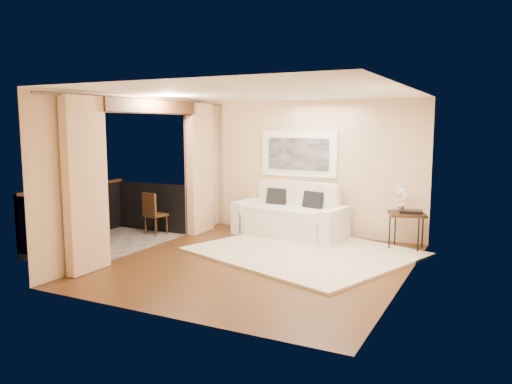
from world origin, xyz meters
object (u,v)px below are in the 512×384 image
Objects in this scene: balcony_chair_far at (152,211)px; ice_bucket at (70,198)px; side_table at (407,216)px; orchid at (401,198)px; sofa at (292,217)px; bistro_table at (69,210)px; balcony_chair_near at (82,218)px.

balcony_chair_far is 1.60m from ice_bucket.
orchid reaches higher than side_table.
balcony_chair_far is at bearing -165.44° from orchid.
ice_bucket is (-5.52, -2.49, -0.05)m from orchid.
sofa reaches higher than bistro_table.
sofa is 4.81× the size of orchid.
orchid is at bearing 6.72° from balcony_chair_near.
bistro_table is 3.78× the size of ice_bucket.
side_table is 6.08m from bistro_table.
ice_bucket is at bearing -136.27° from sofa.
sofa is 2.70× the size of balcony_chair_far.
sofa is 2.26m from side_table.
sofa is at bearing -179.45° from orchid.
orchid is at bearing 26.09° from bistro_table.
sofa is 4.24m from ice_bucket.
sofa is at bearing -145.00° from balcony_chair_far.
side_table is 0.90× the size of balcony_chair_far.
sofa is 4.21m from bistro_table.
bistro_table is (-3.28, -2.62, 0.30)m from sofa.
balcony_chair_near is 4.61× the size of ice_bucket.
orchid reaches higher than bistro_table.
bistro_table reaches higher than side_table.
side_table is 1.61× the size of orchid.
sofa is at bearing 19.97° from balcony_chair_near.
side_table is 0.84× the size of balcony_chair_near.
side_table is at bearing 22.71° from ice_bucket.
balcony_chair_near is at bearing 77.74° from balcony_chair_far.
orchid reaches higher than balcony_chair_near.
ice_bucket is (-0.14, 0.15, 0.18)m from bistro_table.
side_table is 3.88× the size of ice_bucket.
orchid is 0.64× the size of bistro_table.
balcony_chair_near is at bearing -132.77° from sofa.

